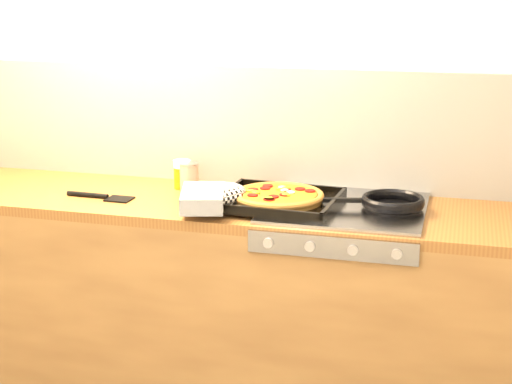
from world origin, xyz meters
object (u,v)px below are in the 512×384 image
(frying_pan, at_px, (391,203))
(tomato_can, at_px, (189,176))
(juice_glass, at_px, (182,174))
(pizza_on_tray, at_px, (258,197))

(frying_pan, height_order, tomato_can, tomato_can)
(frying_pan, xyz_separation_m, juice_glass, (-0.88, 0.13, 0.03))
(frying_pan, relative_size, tomato_can, 3.63)
(pizza_on_tray, height_order, frying_pan, pizza_on_tray)
(juice_glass, bearing_deg, tomato_can, -21.04)
(pizza_on_tray, bearing_deg, juice_glass, 150.85)
(tomato_can, bearing_deg, juice_glass, 158.96)
(tomato_can, height_order, juice_glass, juice_glass)
(frying_pan, bearing_deg, pizza_on_tray, -169.87)
(tomato_can, bearing_deg, frying_pan, -7.65)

